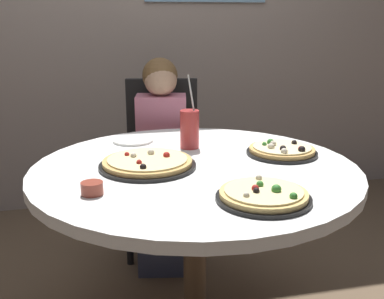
{
  "coord_description": "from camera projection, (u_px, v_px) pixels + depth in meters",
  "views": [
    {
      "loc": [
        -0.38,
        -1.6,
        1.29
      ],
      "look_at": [
        0.0,
        0.05,
        0.8
      ],
      "focal_mm": 43.57,
      "sensor_mm": 36.0,
      "label": 1
    }
  ],
  "objects": [
    {
      "name": "plate_small",
      "position": [
        133.0,
        140.0,
        2.06
      ],
      "size": [
        0.18,
        0.18,
        0.01
      ],
      "primitive_type": "cylinder",
      "color": "white",
      "rests_on": "dining_table"
    },
    {
      "name": "soda_cup",
      "position": [
        190.0,
        129.0,
        1.95
      ],
      "size": [
        0.08,
        0.08,
        0.31
      ],
      "color": "#B73333",
      "rests_on": "dining_table"
    },
    {
      "name": "chair_wooden",
      "position": [
        162.0,
        156.0,
        2.62
      ],
      "size": [
        0.47,
        0.47,
        0.95
      ],
      "color": "black",
      "rests_on": "ground_plane"
    },
    {
      "name": "pizza_veggie",
      "position": [
        147.0,
        163.0,
        1.71
      ],
      "size": [
        0.36,
        0.36,
        0.05
      ],
      "color": "black",
      "rests_on": "dining_table"
    },
    {
      "name": "dining_table",
      "position": [
        195.0,
        191.0,
        1.75
      ],
      "size": [
        1.21,
        1.21,
        0.75
      ],
      "color": "white",
      "rests_on": "ground_plane"
    },
    {
      "name": "pizza_pepperoni",
      "position": [
        264.0,
        195.0,
        1.4
      ],
      "size": [
        0.29,
        0.29,
        0.05
      ],
      "color": "black",
      "rests_on": "dining_table"
    },
    {
      "name": "diner_child",
      "position": [
        162.0,
        174.0,
        2.46
      ],
      "size": [
        0.32,
        0.43,
        1.08
      ],
      "color": "#3F4766",
      "rests_on": "ground_plane"
    },
    {
      "name": "pizza_cheese",
      "position": [
        282.0,
        150.0,
        1.87
      ],
      "size": [
        0.28,
        0.28,
        0.05
      ],
      "color": "black",
      "rests_on": "dining_table"
    },
    {
      "name": "sauce_bowl",
      "position": [
        92.0,
        188.0,
        1.45
      ],
      "size": [
        0.07,
        0.07,
        0.04
      ],
      "primitive_type": "cylinder",
      "color": "brown",
      "rests_on": "dining_table"
    }
  ]
}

